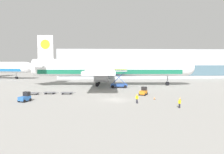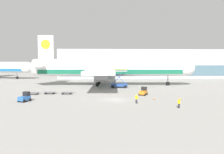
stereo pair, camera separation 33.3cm
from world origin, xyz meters
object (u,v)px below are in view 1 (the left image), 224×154
(scissor_lift_loader, at_px, (119,81))
(traffic_cone_far, at_px, (154,98))
(baggage_tug_mid, at_px, (144,91))
(traffic_cone_near, at_px, (180,98))
(baggage_tug_far, at_px, (25,97))
(ground_crew_far, at_px, (180,103))
(ground_crew_near, at_px, (137,98))
(baggage_dolly_second, at_px, (50,92))
(baggage_dolly_lead, at_px, (33,93))
(airplane_main, at_px, (108,68))
(baggage_dolly_third, at_px, (67,93))

(scissor_lift_loader, distance_m, traffic_cone_far, 22.73)
(baggage_tug_mid, distance_m, traffic_cone_near, 9.65)
(scissor_lift_loader, bearing_deg, traffic_cone_near, -61.14)
(baggage_tug_far, relative_size, ground_crew_far, 1.67)
(ground_crew_near, relative_size, ground_crew_far, 1.09)
(baggage_dolly_second, bearing_deg, scissor_lift_loader, 35.91)
(baggage_tug_far, bearing_deg, ground_crew_far, -80.67)
(traffic_cone_near, bearing_deg, ground_crew_far, -111.84)
(baggage_dolly_lead, height_order, ground_crew_near, ground_crew_near)
(baggage_tug_mid, bearing_deg, baggage_tug_far, 135.11)
(ground_crew_far, bearing_deg, baggage_dolly_lead, 128.84)
(traffic_cone_near, distance_m, traffic_cone_far, 5.40)
(scissor_lift_loader, bearing_deg, airplane_main, 120.32)
(baggage_tug_mid, distance_m, baggage_dolly_second, 23.47)
(baggage_tug_mid, relative_size, baggage_dolly_lead, 0.76)
(baggage_dolly_third, bearing_deg, baggage_dolly_second, 174.22)
(scissor_lift_loader, relative_size, ground_crew_far, 3.49)
(ground_crew_near, bearing_deg, airplane_main, 126.04)
(scissor_lift_loader, height_order, traffic_cone_near, scissor_lift_loader)
(baggage_dolly_lead, distance_m, baggage_dolly_third, 8.27)
(airplane_main, distance_m, baggage_dolly_second, 25.04)
(airplane_main, bearing_deg, baggage_dolly_third, -116.36)
(baggage_tug_far, bearing_deg, traffic_cone_far, -63.35)
(airplane_main, distance_m, ground_crew_far, 39.14)
(ground_crew_far, xyz_separation_m, traffic_cone_near, (3.17, 7.90, -0.66))
(scissor_lift_loader, distance_m, traffic_cone_near, 25.52)
(baggage_tug_far, xyz_separation_m, ground_crew_near, (22.47, -3.43, 0.21))
(baggage_dolly_third, bearing_deg, ground_crew_far, -36.64)
(baggage_tug_far, distance_m, baggage_dolly_lead, 9.66)
(airplane_main, height_order, ground_crew_far, airplane_main)
(baggage_tug_mid, bearing_deg, traffic_cone_far, -139.91)
(baggage_dolly_second, bearing_deg, baggage_tug_mid, -5.85)
(scissor_lift_loader, relative_size, baggage_tug_mid, 2.07)
(baggage_dolly_second, height_order, traffic_cone_near, traffic_cone_near)
(traffic_cone_near, bearing_deg, baggage_dolly_second, 160.62)
(ground_crew_far, bearing_deg, baggage_tug_mid, 81.02)
(airplane_main, relative_size, baggage_dolly_third, 15.59)
(scissor_lift_loader, distance_m, baggage_dolly_second, 22.60)
(scissor_lift_loader, bearing_deg, ground_crew_far, -72.47)
(ground_crew_near, bearing_deg, baggage_dolly_third, 168.28)
(airplane_main, relative_size, baggage_dolly_second, 15.59)
(baggage_tug_far, distance_m, traffic_cone_near, 32.39)
(airplane_main, xyz_separation_m, baggage_tug_far, (-18.22, -29.17, -4.96))
(baggage_dolly_third, bearing_deg, ground_crew_near, -38.29)
(traffic_cone_near, bearing_deg, baggage_dolly_third, 158.78)
(scissor_lift_loader, xyz_separation_m, baggage_dolly_third, (-14.39, -13.15, -1.80))
(baggage_dolly_second, bearing_deg, traffic_cone_near, -17.34)
(airplane_main, bearing_deg, baggage_tug_mid, -67.25)
(baggage_dolly_lead, bearing_deg, baggage_tug_far, -80.72)
(traffic_cone_far, bearing_deg, ground_crew_near, -136.94)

